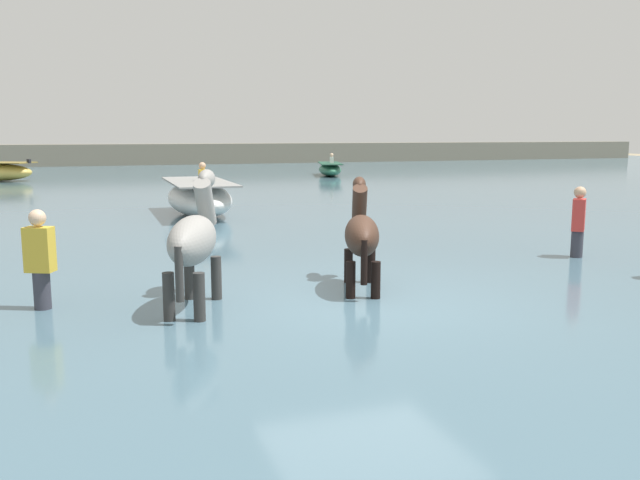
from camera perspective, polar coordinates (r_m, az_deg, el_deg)
The scene contains 9 objects.
ground_plane at distance 8.73m, azimuth 4.08°, elevation -7.74°, with size 120.00×120.00×0.00m, color gray.
water_surface at distance 18.13m, azimuth -8.46°, elevation 1.66°, with size 90.00×90.00×0.42m, color #476675.
horse_lead_dark_bay at distance 9.06m, azimuth 3.54°, elevation 0.18°, with size 0.89×1.73×1.90m.
horse_trailing_grey at distance 8.18m, azimuth -10.63°, elevation -0.27°, with size 1.00×1.87×2.05m.
boat_mid_outer at distance 33.41m, azimuth 0.86°, elevation 6.03°, with size 1.98×3.67×1.11m.
boat_far_offshore at distance 17.55m, azimuth -10.23°, elevation 3.52°, with size 1.54×4.02×1.36m.
person_wading_close at distance 12.22m, azimuth 21.03°, elevation 0.69°, with size 0.36×0.37×1.63m.
person_onlooker_left at distance 8.71m, azimuth -22.61°, elevation -2.57°, with size 0.37×0.31×1.63m.
far_shoreline at distance 46.68m, azimuth -15.17°, elevation 6.78°, with size 80.00×2.40×1.79m, color #706B5B.
Camera 1 is at (-3.32, -7.67, 2.52)m, focal length 37.70 mm.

